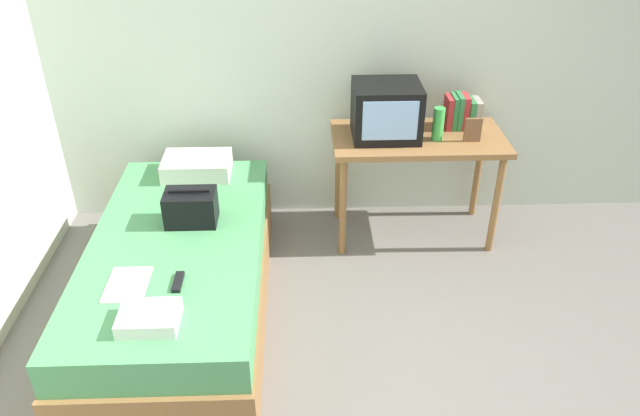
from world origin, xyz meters
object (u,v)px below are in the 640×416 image
picture_frame (473,130)px  handbag (191,207)px  water_bottle (438,124)px  remote_dark (178,282)px  bed (181,276)px  tv (386,111)px  book_row (462,112)px  pillow (197,166)px  folded_towel (149,318)px  desk (417,149)px  magazine (127,284)px

picture_frame → handbag: size_ratio=0.54×
water_bottle → remote_dark: (-1.55, -1.17, -0.34)m
bed → handbag: handbag is taller
tv → book_row: (0.54, 0.13, -0.07)m
tv → handbag: size_ratio=1.47×
remote_dark → pillow: bearing=92.9°
pillow → picture_frame: bearing=-1.8°
book_row → pillow: bearing=-174.5°
picture_frame → folded_towel: (-1.86, -1.43, -0.29)m
bed → desk: 1.78m
water_bottle → book_row: bearing=44.0°
bed → pillow: 0.85m
water_bottle → magazine: bearing=-147.1°
tv → folded_towel: bearing=-130.1°
handbag → magazine: bearing=-113.0°
bed → water_bottle: water_bottle is taller
desk → folded_towel: (-1.52, -1.53, -0.11)m
pillow → remote_dark: bearing=-87.1°
desk → water_bottle: bearing=-28.7°
tv → book_row: tv is taller
water_bottle → tv: bearing=168.4°
bed → magazine: 0.53m
picture_frame → remote_dark: (-1.77, -1.13, -0.31)m
remote_dark → bed: bearing=101.8°
tv → magazine: (-1.47, -1.24, -0.42)m
picture_frame → folded_towel: bearing=-142.3°
water_bottle → pillow: water_bottle is taller
pillow → handbag: size_ratio=1.49×
water_bottle → remote_dark: water_bottle is taller
bed → desk: size_ratio=1.72×
tv → folded_towel: size_ratio=1.57×
desk → tv: tv is taller
water_bottle → magazine: water_bottle is taller
tv → picture_frame: 0.58m
pillow → folded_towel: size_ratio=1.60×
water_bottle → book_row: 0.28m
remote_dark → folded_towel: folded_towel is taller
tv → magazine: tv is taller
remote_dark → book_row: bearing=37.9°
handbag → folded_towel: 0.90m
book_row → folded_towel: size_ratio=0.84×
desk → handbag: 1.58m
water_bottle → handbag: size_ratio=0.74×
magazine → handbag: bearing=67.0°
handbag → magazine: (-0.25, -0.59, -0.10)m
bed → remote_dark: (0.09, -0.41, 0.28)m
desk → magazine: desk is taller
bed → pillow: size_ratio=4.46×
pillow → folded_towel: (-0.02, -1.49, -0.03)m
bed → folded_towel: folded_towel is taller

